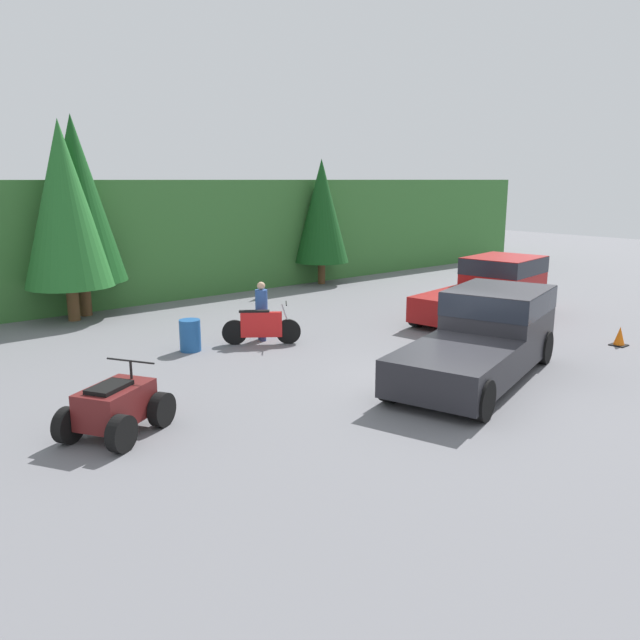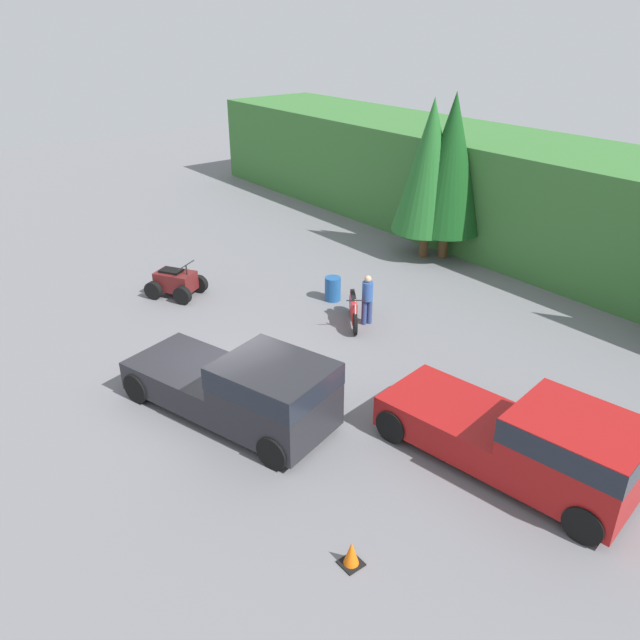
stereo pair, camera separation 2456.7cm
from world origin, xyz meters
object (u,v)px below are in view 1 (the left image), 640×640
Objects in this scene: dirt_bike at (262,327)px; traffic_cone at (620,337)px; steel_barrel at (190,335)px; pickup_truck_red at (491,286)px; quad_atv at (116,408)px; rider_person at (262,309)px; pickup_truck_second at (486,332)px.

traffic_cone is at bearing -4.77° from dirt_bike.
dirt_bike is 3.42× the size of traffic_cone.
pickup_truck_red is at bearing -14.20° from steel_barrel.
traffic_cone is at bearing -37.26° from steel_barrel.
dirt_bike is at bearing 139.17° from traffic_cone.
rider_person reaches higher than quad_atv.
pickup_truck_second is at bearing -154.90° from pickup_truck_red.
rider_person is 1.98× the size of steel_barrel.
steel_barrel is (-2.19, 0.30, -0.51)m from rider_person.
rider_person is (6.04, 4.01, 0.43)m from quad_atv.
pickup_truck_second is 7.88m from steel_barrel.
steel_barrel is at bearing 142.74° from traffic_cone.
pickup_truck_second is at bearing 169.83° from traffic_cone.
pickup_truck_second is at bearing -54.87° from steel_barrel.
quad_atv reaches higher than steel_barrel.
traffic_cone is at bearing -105.56° from pickup_truck_red.
pickup_truck_second is 8.65m from quad_atv.
steel_barrel is (3.85, 4.31, -0.08)m from quad_atv.
quad_atv is at bearing 178.07° from pickup_truck_red.
dirt_bike is 0.81× the size of quad_atv.
dirt_bike is (-8.29, 1.92, -0.53)m from pickup_truck_red.
rider_person reaches higher than traffic_cone.
quad_atv is 1.33× the size of rider_person.
pickup_truck_red reaches higher than quad_atv.
pickup_truck_red is 3.24× the size of dirt_bike.
pickup_truck_second is at bearing -29.66° from dirt_bike.
pickup_truck_red is 6.86m from pickup_truck_second.
pickup_truck_red is at bearing -23.60° from quad_atv.
pickup_truck_second is 6.56m from rider_person.
pickup_truck_red reaches higher than traffic_cone.
rider_person reaches higher than dirt_bike.
quad_atv is (-14.06, -1.73, -0.52)m from pickup_truck_red.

